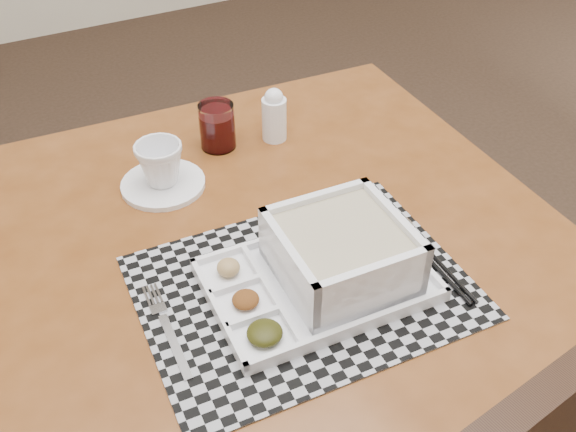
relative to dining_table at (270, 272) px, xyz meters
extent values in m
plane|color=#322319|center=(0.67, 0.22, -0.64)|extent=(5.00, 5.00, 0.00)
cube|color=#5E2E11|center=(0.00, 0.00, 0.05)|extent=(1.00, 1.00, 0.04)
cylinder|color=#5E2E11|center=(-0.40, 0.45, -0.30)|extent=(0.05, 0.05, 0.68)
cylinder|color=#5E2E11|center=(0.45, 0.40, -0.30)|extent=(0.05, 0.05, 0.68)
cube|color=#5E2E11|center=(0.02, 0.41, 0.00)|extent=(0.82, 0.08, 0.08)
cube|color=#5E2E11|center=(-0.41, 0.02, 0.00)|extent=(0.08, 0.82, 0.08)
cube|color=#5E2E11|center=(0.41, -0.02, 0.00)|extent=(0.08, 0.82, 0.08)
cube|color=#A2A2A9|center=(0.00, -0.12, 0.07)|extent=(0.49, 0.38, 0.00)
cube|color=white|center=(0.02, -0.13, 0.08)|extent=(0.33, 0.24, 0.01)
cube|color=white|center=(0.02, -0.02, 0.09)|extent=(0.32, 0.03, 0.01)
cube|color=white|center=(0.01, -0.23, 0.09)|extent=(0.32, 0.03, 0.01)
cube|color=white|center=(-0.14, -0.12, 0.09)|extent=(0.02, 0.22, 0.01)
cube|color=white|center=(0.17, -0.14, 0.09)|extent=(0.02, 0.22, 0.01)
cube|color=white|center=(-0.06, -0.12, 0.09)|extent=(0.02, 0.20, 0.01)
cube|color=white|center=(-0.10, -0.15, 0.09)|extent=(0.08, 0.01, 0.01)
cube|color=white|center=(-0.10, -0.09, 0.09)|extent=(0.08, 0.01, 0.01)
ellipsoid|color=black|center=(-0.10, -0.19, 0.10)|extent=(0.05, 0.05, 0.02)
ellipsoid|color=#50250D|center=(-0.10, -0.12, 0.10)|extent=(0.04, 0.04, 0.02)
ellipsoid|color=olive|center=(-0.09, -0.05, 0.10)|extent=(0.03, 0.03, 0.02)
cube|color=white|center=(0.05, -0.13, 0.09)|extent=(0.19, 0.19, 0.01)
cube|color=white|center=(0.06, -0.04, 0.13)|extent=(0.18, 0.02, 0.09)
cube|color=white|center=(0.05, -0.22, 0.13)|extent=(0.18, 0.02, 0.09)
cube|color=white|center=(-0.03, -0.13, 0.13)|extent=(0.02, 0.18, 0.09)
cube|color=white|center=(0.14, -0.13, 0.13)|extent=(0.02, 0.18, 0.09)
cube|color=tan|center=(0.05, -0.13, 0.13)|extent=(0.17, 0.17, 0.08)
cube|color=#B7B8BE|center=(-0.21, -0.14, 0.08)|extent=(0.02, 0.12, 0.00)
cube|color=#B7B8BE|center=(-0.21, -0.06, 0.08)|extent=(0.02, 0.02, 0.00)
cube|color=#B7B8BE|center=(-0.22, -0.03, 0.08)|extent=(0.01, 0.04, 0.00)
cube|color=#B7B8BE|center=(-0.21, -0.03, 0.08)|extent=(0.01, 0.04, 0.00)
cube|color=#B7B8BE|center=(-0.20, -0.03, 0.08)|extent=(0.01, 0.04, 0.00)
cube|color=#B7B8BE|center=(-0.20, -0.03, 0.08)|extent=(0.01, 0.04, 0.00)
cube|color=#B7B8BE|center=(0.20, -0.16, 0.08)|extent=(0.02, 0.12, 0.00)
ellipsoid|color=#B7B8BE|center=(0.21, -0.07, 0.08)|extent=(0.04, 0.06, 0.01)
cylinder|color=black|center=(0.19, -0.15, 0.08)|extent=(0.02, 0.24, 0.01)
cylinder|color=black|center=(0.20, -0.15, 0.08)|extent=(0.02, 0.24, 0.01)
cylinder|color=white|center=(-0.10, 0.22, 0.08)|extent=(0.15, 0.15, 0.01)
imported|color=white|center=(-0.10, 0.22, 0.12)|extent=(0.11, 0.11, 0.08)
cylinder|color=white|center=(0.04, 0.29, 0.12)|extent=(0.07, 0.07, 0.09)
cylinder|color=#430508|center=(0.04, 0.29, 0.11)|extent=(0.06, 0.06, 0.07)
cylinder|color=white|center=(0.15, 0.27, 0.12)|extent=(0.05, 0.05, 0.09)
sphere|color=white|center=(0.15, 0.27, 0.16)|extent=(0.04, 0.04, 0.04)
camera|label=1|loc=(-0.34, -0.70, 0.76)|focal=40.00mm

